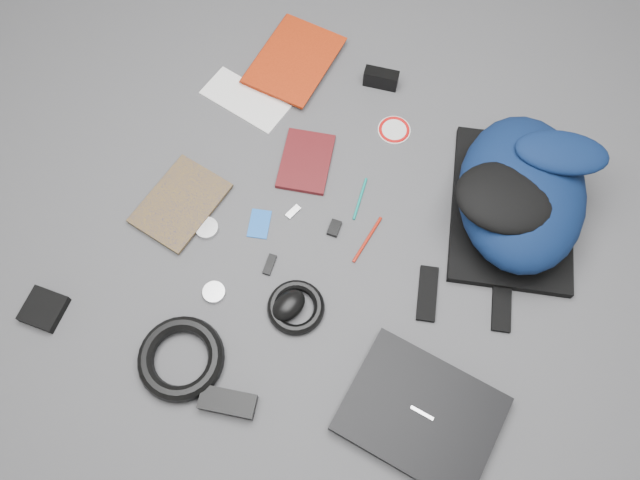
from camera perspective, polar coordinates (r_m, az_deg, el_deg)
The scene contains 22 objects.
ground at distance 1.52m, azimuth 0.00°, elevation -0.30°, with size 4.00×4.00×0.00m, color #4F4F51.
backpack at distance 1.54m, azimuth 17.95°, elevation 4.17°, with size 0.32×0.46×0.19m, color #081533, non-canonical shape.
laptop at distance 1.41m, azimuth 9.21°, elevation -15.44°, with size 0.32×0.25×0.03m, color black.
textbook_red at distance 1.82m, azimuth -5.23°, elevation 17.10°, with size 0.20×0.26×0.03m, color #952108.
comic_book at distance 1.63m, azimuth -14.85°, elevation 4.64°, with size 0.16×0.22×0.02m, color #A67E0B.
envelope at distance 1.74m, azimuth -6.86°, elevation 12.63°, with size 0.23×0.11×0.00m, color white.
dvd_case at distance 1.61m, azimuth -1.30°, elevation 7.21°, with size 0.12×0.18×0.01m, color #400C0E.
compact_camera at distance 1.74m, azimuth 5.60°, elevation 14.49°, with size 0.09×0.03×0.05m, color black.
sticker_disc at distance 1.68m, azimuth 6.79°, elevation 9.96°, with size 0.09×0.09×0.00m, color white.
pen_teal at distance 1.57m, azimuth 3.68°, elevation 3.79°, with size 0.01×0.01×0.12m, color #0E8174.
pen_red at distance 1.52m, azimuth 4.35°, elevation 0.05°, with size 0.01×0.01×0.14m, color #A91C0D.
id_badge at distance 1.54m, azimuth -5.57°, elevation 1.48°, with size 0.05×0.08×0.00m, color blue.
usb_black at distance 1.50m, azimuth -4.62°, elevation -2.25°, with size 0.02×0.05×0.01m, color black.
usb_silver at distance 1.55m, azimuth -2.47°, elevation 2.58°, with size 0.02×0.04×0.01m, color silver.
key_fob at distance 1.53m, azimuth 1.32°, elevation 1.09°, with size 0.03×0.04×0.01m, color black.
mouse at distance 1.44m, azimuth -2.88°, elevation -5.99°, with size 0.06×0.09×0.05m, color black.
headphone_left at distance 1.55m, azimuth -10.31°, elevation 1.07°, with size 0.06×0.06×0.01m, color silver.
headphone_right at distance 1.49m, azimuth -9.66°, elevation -4.74°, with size 0.05×0.05×0.01m, color #BDBDBF.
cable_coil at distance 1.45m, azimuth -2.22°, elevation -6.17°, with size 0.13×0.13×0.03m, color black.
power_brick at distance 1.41m, azimuth -8.43°, elevation -14.46°, with size 0.12×0.05×0.03m, color black.
power_cord_coil at distance 1.45m, azimuth -12.59°, elevation -10.53°, with size 0.20×0.20×0.04m, color black.
pouch at distance 1.58m, azimuth -23.93°, elevation -5.79°, with size 0.09×0.09×0.02m, color black.
Camera 1 is at (0.30, -0.51, 1.40)m, focal length 35.00 mm.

